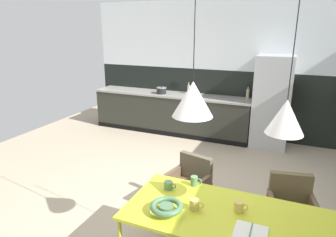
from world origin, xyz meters
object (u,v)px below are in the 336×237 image
object	(u,v)px
dining_table	(228,218)
fruit_bowl	(166,207)
mug_wide_latte	(195,204)
open_book	(251,232)
cooking_pot	(161,90)
mug_glass_clear	(169,185)
refrigerator_column	(272,102)
mug_dark_espresso	(239,207)
bottle_wine_green	(189,89)
pendant_lamp_over_table_far	(286,117)
pendant_lamp_over_table_near	(193,99)
mug_short_terracotta	(195,181)
armchair_head_of_table	(191,178)
armchair_by_stool	(291,202)
bottle_oil_tall	(248,94)

from	to	relation	value
dining_table	fruit_bowl	bearing A→B (deg)	-159.87
fruit_bowl	mug_wide_latte	bearing A→B (deg)	34.18
open_book	cooking_pot	xyz separation A→B (m)	(-2.53, 3.83, 0.25)
mug_glass_clear	mug_wide_latte	size ratio (longest dim) A/B	0.98
refrigerator_column	mug_glass_clear	size ratio (longest dim) A/B	13.95
dining_table	mug_dark_espresso	size ratio (longest dim) A/B	14.01
mug_wide_latte	bottle_wine_green	size ratio (longest dim) A/B	0.54
mug_glass_clear	bottle_wine_green	distance (m)	3.89
mug_glass_clear	pendant_lamp_over_table_far	xyz separation A→B (m)	(1.04, -0.17, 0.91)
open_book	pendant_lamp_over_table_near	world-z (taller)	pendant_lamp_over_table_near
refrigerator_column	mug_dark_espresso	xyz separation A→B (m)	(0.03, -3.65, -0.14)
pendant_lamp_over_table_far	mug_wide_latte	bearing A→B (deg)	-173.66
mug_short_terracotta	pendant_lamp_over_table_far	distance (m)	1.26
bottle_wine_green	pendant_lamp_over_table_far	bearing A→B (deg)	-61.18
dining_table	cooking_pot	size ratio (longest dim) A/B	8.35
dining_table	armchair_head_of_table	xyz separation A→B (m)	(-0.68, 0.94, -0.20)
dining_table	mug_wide_latte	xyz separation A→B (m)	(-0.31, -0.04, 0.09)
dining_table	fruit_bowl	size ratio (longest dim) A/B	6.27
mug_glass_clear	armchair_head_of_table	bearing A→B (deg)	90.49
mug_wide_latte	cooking_pot	bearing A→B (deg)	118.51
mug_wide_latte	mug_short_terracotta	world-z (taller)	same
dining_table	refrigerator_column	bearing A→B (deg)	89.31
fruit_bowl	armchair_head_of_table	bearing A→B (deg)	97.63
pendant_lamp_over_table_near	dining_table	bearing A→B (deg)	-4.25
mug_dark_espresso	pendant_lamp_over_table_near	xyz separation A→B (m)	(-0.45, -0.06, 0.97)
armchair_head_of_table	pendant_lamp_over_table_near	size ratio (longest dim) A/B	0.60
bottle_wine_green	pendant_lamp_over_table_far	xyz separation A→B (m)	(2.14, -3.89, 0.67)
open_book	pendant_lamp_over_table_far	size ratio (longest dim) A/B	0.20
mug_wide_latte	mug_dark_espresso	xyz separation A→B (m)	(0.38, 0.13, -0.00)
mug_dark_espresso	pendant_lamp_over_table_near	bearing A→B (deg)	-172.94
dining_table	fruit_bowl	distance (m)	0.57
dining_table	bottle_wine_green	distance (m)	4.32
pendant_lamp_over_table_near	armchair_by_stool	bearing A→B (deg)	41.68
mug_dark_espresso	bottle_wine_green	bearing A→B (deg)	115.61
mug_wide_latte	pendant_lamp_over_table_near	xyz separation A→B (m)	(-0.07, 0.07, 0.97)
fruit_bowl	pendant_lamp_over_table_near	size ratio (longest dim) A/B	0.24
fruit_bowl	open_book	bearing A→B (deg)	1.16
mug_wide_latte	pendant_lamp_over_table_near	bearing A→B (deg)	133.30
dining_table	fruit_bowl	world-z (taller)	fruit_bowl
bottle_oil_tall	mug_short_terracotta	bearing A→B (deg)	-89.80
bottle_wine_green	bottle_oil_tall	world-z (taller)	bottle_wine_green
mug_wide_latte	cooking_pot	distance (m)	4.22
dining_table	mug_short_terracotta	bearing A→B (deg)	140.26
armchair_head_of_table	open_book	xyz separation A→B (m)	(0.89, -1.11, 0.25)
bottle_oil_tall	mug_wide_latte	bearing A→B (deg)	-87.81
fruit_bowl	mug_glass_clear	size ratio (longest dim) A/B	2.28
armchair_by_stool	mug_short_terracotta	xyz separation A→B (m)	(-0.97, -0.46, 0.28)
refrigerator_column	open_book	bearing A→B (deg)	-87.47
pendant_lamp_over_table_far	refrigerator_column	bearing A→B (deg)	95.08
mug_short_terracotta	bottle_wine_green	bearing A→B (deg)	110.41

